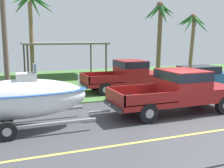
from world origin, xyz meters
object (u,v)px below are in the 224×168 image
(palm_tree_far_left, at_px, (192,27))
(utility_pole, at_px, (3,17))
(boat_on_trailer, at_px, (20,99))
(pickup_truck_towing, at_px, (181,89))
(carport_awning, at_px, (63,44))
(parked_sedan_near, at_px, (200,76))
(parked_pickup_background, at_px, (130,74))
(palm_tree_mid, at_px, (160,21))
(palm_tree_near_right, at_px, (31,9))

(palm_tree_far_left, bearing_deg, utility_pole, -159.77)
(utility_pole, bearing_deg, boat_on_trailer, -84.06)
(pickup_truck_towing, distance_m, carport_awning, 13.37)
(pickup_truck_towing, height_order, parked_sedan_near, pickup_truck_towing)
(boat_on_trailer, distance_m, palm_tree_far_left, 16.95)
(boat_on_trailer, distance_m, carport_awning, 13.70)
(parked_pickup_background, bearing_deg, palm_tree_mid, 45.62)
(parked_pickup_background, distance_m, utility_pole, 7.97)
(parked_pickup_background, distance_m, palm_tree_mid, 8.11)
(carport_awning, relative_size, palm_tree_near_right, 0.99)
(carport_awning, bearing_deg, parked_sedan_near, -43.46)
(pickup_truck_towing, height_order, palm_tree_near_right, palm_tree_near_right)
(boat_on_trailer, relative_size, palm_tree_near_right, 0.93)
(parked_sedan_near, bearing_deg, palm_tree_near_right, 152.04)
(pickup_truck_towing, height_order, carport_awning, carport_awning)
(parked_sedan_near, bearing_deg, boat_on_trailer, -156.33)
(pickup_truck_towing, height_order, palm_tree_mid, palm_tree_mid)
(palm_tree_mid, distance_m, palm_tree_far_left, 2.70)
(parked_pickup_background, xyz_separation_m, parked_sedan_near, (5.43, 0.08, -0.39))
(parked_pickup_background, distance_m, palm_tree_near_right, 8.88)
(palm_tree_mid, relative_size, utility_pole, 0.76)
(utility_pole, bearing_deg, parked_sedan_near, 7.48)
(parked_pickup_background, height_order, palm_tree_mid, palm_tree_mid)
(parked_sedan_near, distance_m, carport_awning, 11.29)
(palm_tree_far_left, bearing_deg, pickup_truck_towing, -128.52)
(parked_pickup_background, bearing_deg, carport_awning, 108.81)
(pickup_truck_towing, relative_size, palm_tree_mid, 0.95)
(boat_on_trailer, distance_m, utility_pole, 4.84)
(parked_pickup_background, bearing_deg, utility_pole, -167.57)
(pickup_truck_towing, distance_m, utility_pole, 8.76)
(parked_sedan_near, bearing_deg, palm_tree_far_left, 62.85)
(boat_on_trailer, xyz_separation_m, palm_tree_far_left, (14.05, 9.01, 2.97))
(parked_sedan_near, bearing_deg, palm_tree_mid, 93.81)
(parked_pickup_background, relative_size, parked_sedan_near, 1.22)
(pickup_truck_towing, distance_m, palm_tree_mid, 12.11)
(pickup_truck_towing, relative_size, parked_sedan_near, 1.33)
(boat_on_trailer, height_order, carport_awning, carport_awning)
(palm_tree_near_right, relative_size, palm_tree_far_left, 1.26)
(parked_sedan_near, bearing_deg, carport_awning, 136.54)
(pickup_truck_towing, xyz_separation_m, parked_sedan_near, (5.29, 5.33, -0.39))
(palm_tree_near_right, bearing_deg, parked_sedan_near, -27.96)
(parked_sedan_near, relative_size, carport_awning, 0.68)
(parked_pickup_background, xyz_separation_m, utility_pole, (-7.13, -1.57, 3.21))
(parked_pickup_background, relative_size, utility_pole, 0.66)
(carport_awning, xyz_separation_m, palm_tree_near_right, (-2.64, -1.96, 2.54))
(parked_pickup_background, relative_size, palm_tree_near_right, 0.83)
(boat_on_trailer, xyz_separation_m, utility_pole, (-0.38, 3.69, 3.12))
(pickup_truck_towing, height_order, parked_pickup_background, parked_pickup_background)
(pickup_truck_towing, distance_m, boat_on_trailer, 6.88)
(carport_awning, distance_m, palm_tree_far_left, 10.78)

